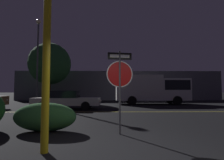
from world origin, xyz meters
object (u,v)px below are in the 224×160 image
(delivery_truck, at_px, (153,88))
(tree_0, at_px, (50,64))
(stop_sign, at_px, (120,76))
(passing_car_2, at_px, (67,100))
(hedge_bush_1, at_px, (45,117))
(street_lamp, at_px, (38,50))
(yellow_pole_left, at_px, (46,72))

(delivery_truck, bearing_deg, tree_0, -107.08)
(stop_sign, distance_m, passing_car_2, 8.23)
(stop_sign, distance_m, delivery_truck, 12.68)
(tree_0, bearing_deg, delivery_truck, -17.01)
(hedge_bush_1, relative_size, tree_0, 0.29)
(hedge_bush_1, bearing_deg, delivery_truck, 60.79)
(passing_car_2, relative_size, street_lamp, 0.59)
(passing_car_2, xyz_separation_m, delivery_truck, (7.46, 4.61, 0.91))
(yellow_pole_left, bearing_deg, passing_car_2, 100.68)
(hedge_bush_1, height_order, street_lamp, street_lamp)
(delivery_truck, bearing_deg, hedge_bush_1, -29.28)
(yellow_pole_left, height_order, street_lamp, street_lamp)
(delivery_truck, distance_m, tree_0, 12.39)
(delivery_truck, relative_size, street_lamp, 0.85)
(hedge_bush_1, xyz_separation_m, tree_0, (-5.01, 15.12, 4.10))
(hedge_bush_1, relative_size, street_lamp, 0.25)
(yellow_pole_left, bearing_deg, street_lamp, 113.09)
(yellow_pole_left, bearing_deg, tree_0, 108.52)
(stop_sign, height_order, passing_car_2, stop_sign)
(hedge_bush_1, bearing_deg, passing_car_2, 97.96)
(stop_sign, relative_size, yellow_pole_left, 0.73)
(yellow_pole_left, xyz_separation_m, passing_car_2, (-1.69, 8.97, -1.07))
(stop_sign, xyz_separation_m, tree_0, (-7.45, 15.53, 2.78))
(passing_car_2, distance_m, tree_0, 9.87)
(stop_sign, relative_size, street_lamp, 0.31)
(yellow_pole_left, relative_size, tree_0, 0.49)
(delivery_truck, relative_size, tree_0, 1.01)
(hedge_bush_1, height_order, delivery_truck, delivery_truck)
(stop_sign, bearing_deg, passing_car_2, 106.77)
(stop_sign, xyz_separation_m, yellow_pole_left, (-1.72, -1.57, -0.04))
(yellow_pole_left, bearing_deg, hedge_bush_1, 109.83)
(stop_sign, distance_m, tree_0, 17.44)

